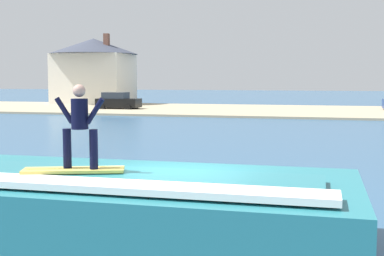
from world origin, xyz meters
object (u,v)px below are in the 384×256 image
wave_crest (123,209)px  car_near_shore (118,101)px  surfboard (74,170)px  house_with_chimney (94,67)px  surfer (80,122)px

wave_crest → car_near_shore: size_ratio=2.10×
wave_crest → surfboard: surfboard is taller
wave_crest → surfboard: size_ratio=4.63×
house_with_chimney → surfboard: bearing=-65.5°
surfer → house_with_chimney: (-22.65, 49.47, 2.17)m
surfboard → house_with_chimney: (-22.52, 49.51, 3.09)m
car_near_shore → house_with_chimney: house_with_chimney is taller
surfboard → car_near_shore: bearing=111.2°
car_near_shore → wave_crest: bearing=-67.6°
wave_crest → surfboard: bearing=-147.8°
wave_crest → house_with_chimney: size_ratio=0.85×
wave_crest → surfer: (-0.66, -0.46, 1.75)m
surfboard → surfer: bearing=17.0°
wave_crest → house_with_chimney: (-23.31, 49.01, 3.92)m
surfboard → house_with_chimney: size_ratio=0.18×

